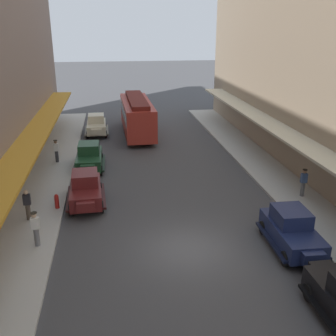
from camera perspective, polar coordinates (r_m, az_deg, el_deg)
The scene contains 12 objects.
ground_plane at distance 18.44m, azimuth 2.76°, elevation -11.66°, with size 200.00×200.00×0.00m, color #424244.
sidewalk_left at distance 18.66m, azimuth -21.08°, elevation -12.47°, with size 3.00×60.00×0.15m, color #B7B5AD.
parked_car_0 at distance 37.48m, azimuth -10.34°, elevation 6.24°, with size 2.20×4.28×1.84m.
parked_car_1 at distance 22.85m, azimuth -11.87°, elevation -2.90°, with size 2.30×4.31×1.84m.
parked_car_2 at distance 18.93m, azimuth 17.52°, elevation -8.47°, with size 2.23×4.29×1.84m.
parked_car_4 at distance 28.33m, azimuth -11.37°, elevation 1.67°, with size 2.17×4.27×1.84m.
streetcar at distance 36.68m, azimuth -4.52°, elevation 7.74°, with size 2.70×9.65×3.46m.
fire_hydrant at distance 22.54m, azimuth -15.85°, elevation -4.64°, with size 0.24×0.24×0.82m.
pedestrian_0 at distance 24.35m, azimuth 19.07°, elevation -1.97°, with size 0.36×0.28×1.67m.
pedestrian_3 at distance 29.92m, azimuth -15.90°, elevation 2.42°, with size 0.36×0.28×1.67m.
pedestrian_4 at distance 18.97m, azimuth -18.65°, elevation -8.32°, with size 0.36×0.28×1.67m.
pedestrian_5 at distance 21.54m, azimuth -19.74°, elevation -5.03°, with size 0.36×0.24×1.64m.
Camera 1 is at (-3.13, -15.38, 9.69)m, focal length 41.99 mm.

